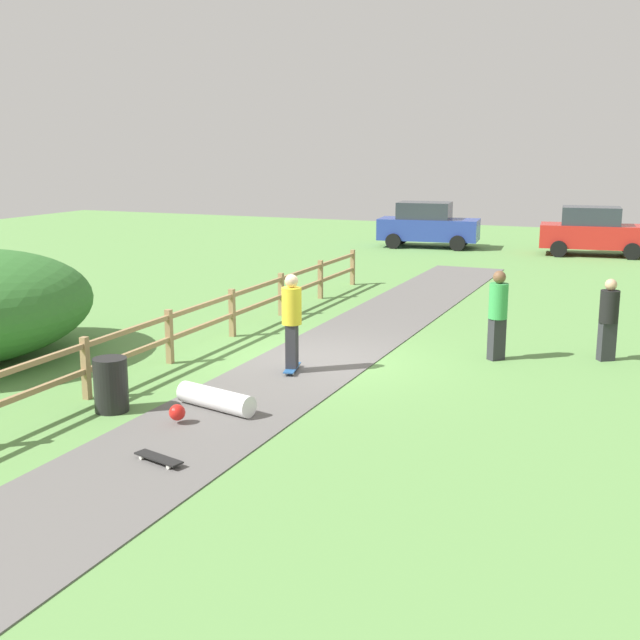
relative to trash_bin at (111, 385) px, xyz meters
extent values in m
plane|color=#60934C|center=(1.80, 4.23, -0.45)|extent=(60.00, 60.00, 0.00)
cube|color=#605E5B|center=(1.80, 4.23, -0.44)|extent=(2.40, 28.00, 0.02)
cube|color=#997A51|center=(-0.80, 0.37, 0.10)|extent=(0.12, 0.12, 1.10)
cube|color=#997A51|center=(-0.80, 2.94, 0.10)|extent=(0.12, 0.12, 1.10)
cube|color=#997A51|center=(-0.80, 5.51, 0.10)|extent=(0.12, 0.12, 1.10)
cube|color=#997A51|center=(-0.80, 8.09, 0.10)|extent=(0.12, 0.12, 1.10)
cube|color=#997A51|center=(-0.80, 10.66, 0.10)|extent=(0.12, 0.12, 1.10)
cube|color=#997A51|center=(-0.80, 13.23, 0.10)|extent=(0.12, 0.12, 1.10)
cube|color=#997A51|center=(-0.80, 4.23, 0.05)|extent=(0.08, 18.00, 0.09)
cube|color=#997A51|center=(-0.80, 4.23, 0.50)|extent=(0.08, 18.00, 0.09)
cylinder|color=black|center=(0.00, 0.00, 0.00)|extent=(0.56, 0.56, 0.90)
cube|color=#265999|center=(1.74, 3.30, -0.36)|extent=(0.39, 0.82, 0.02)
cylinder|color=silver|center=(1.60, 3.55, -0.40)|extent=(0.04, 0.07, 0.06)
cylinder|color=silver|center=(1.75, 3.59, -0.40)|extent=(0.04, 0.07, 0.06)
cylinder|color=silver|center=(1.74, 3.01, -0.40)|extent=(0.04, 0.07, 0.06)
cylinder|color=silver|center=(1.88, 3.04, -0.40)|extent=(0.04, 0.07, 0.06)
cube|color=#2D2D33|center=(1.74, 3.30, 0.08)|extent=(0.27, 0.36, 0.85)
cylinder|color=yellow|center=(1.74, 3.30, 0.86)|extent=(0.46, 0.46, 0.71)
sphere|color=beige|center=(1.74, 3.30, 1.34)|extent=(0.25, 0.25, 0.25)
cylinder|color=white|center=(1.57, 0.69, -0.25)|extent=(1.53, 0.70, 0.36)
sphere|color=red|center=(1.36, -0.15, -0.25)|extent=(0.26, 0.26, 0.26)
cube|color=black|center=(2.02, -1.64, -0.36)|extent=(0.82, 0.40, 0.02)
cylinder|color=silver|center=(2.31, -1.64, -0.40)|extent=(0.07, 0.04, 0.06)
cylinder|color=silver|center=(2.27, -1.79, -0.40)|extent=(0.07, 0.04, 0.06)
cylinder|color=silver|center=(1.77, -1.50, -0.40)|extent=(0.07, 0.04, 0.06)
cylinder|color=silver|center=(1.73, -1.64, -0.40)|extent=(0.07, 0.04, 0.06)
cube|color=#2D2D33|center=(7.25, 6.62, -0.06)|extent=(0.38, 0.35, 0.79)
cylinder|color=black|center=(7.25, 6.62, 0.67)|extent=(0.53, 0.53, 0.66)
sphere|color=tan|center=(7.25, 6.62, 1.11)|extent=(0.24, 0.24, 0.24)
cube|color=#2D2D33|center=(5.17, 5.80, -0.02)|extent=(0.36, 0.38, 0.86)
cylinder|color=green|center=(5.17, 5.80, 0.77)|extent=(0.53, 0.53, 0.72)
sphere|color=brown|center=(5.17, 5.80, 1.26)|extent=(0.26, 0.26, 0.26)
cube|color=#283D99|center=(-1.23, 23.46, 0.32)|extent=(4.37, 2.17, 0.90)
cube|color=#2D333D|center=(-1.43, 23.43, 1.12)|extent=(2.36, 1.80, 0.70)
cylinder|color=black|center=(0.01, 24.49, -0.13)|extent=(0.66, 0.31, 0.64)
cylinder|color=black|center=(0.21, 22.74, -0.13)|extent=(0.66, 0.31, 0.64)
cylinder|color=black|center=(-2.67, 24.18, -0.13)|extent=(0.66, 0.31, 0.64)
cylinder|color=black|center=(-2.47, 22.43, -0.13)|extent=(0.66, 0.31, 0.64)
cube|color=red|center=(5.55, 23.46, 0.32)|extent=(4.37, 2.17, 0.90)
cube|color=#2D333D|center=(5.35, 23.43, 1.12)|extent=(2.37, 1.80, 0.70)
cylinder|color=black|center=(6.79, 24.49, -0.13)|extent=(0.66, 0.31, 0.64)
cylinder|color=black|center=(6.99, 22.74, -0.13)|extent=(0.66, 0.31, 0.64)
cylinder|color=black|center=(4.11, 24.17, -0.13)|extent=(0.66, 0.31, 0.64)
cylinder|color=black|center=(4.31, 22.43, -0.13)|extent=(0.66, 0.31, 0.64)
camera|label=1|loc=(8.22, -10.52, 3.85)|focal=45.96mm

